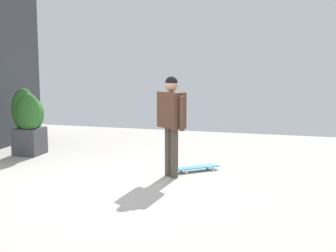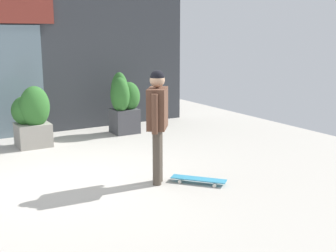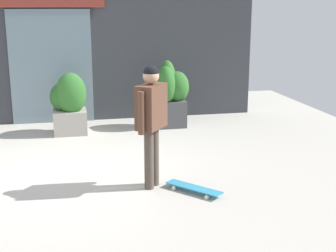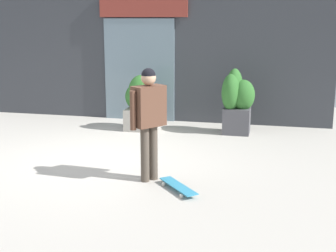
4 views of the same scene
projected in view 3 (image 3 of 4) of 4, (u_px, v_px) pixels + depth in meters
name	position (u px, v px, depth m)	size (l,w,h in m)	color
ground_plane	(67.00, 171.00, 7.35)	(12.00, 12.00, 0.00)	#B2ADA3
building_facade	(60.00, 29.00, 10.11)	(8.43, 0.31, 3.99)	#383A3F
skateboarder	(151.00, 113.00, 6.48)	(0.50, 0.54, 1.71)	#4C4238
skateboard	(194.00, 188.00, 6.52)	(0.68, 0.75, 0.08)	teal
planter_box_left	(170.00, 92.00, 9.89)	(0.69, 0.67, 1.37)	#47474C
planter_box_right	(68.00, 102.00, 9.40)	(0.71, 0.72, 1.22)	gray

